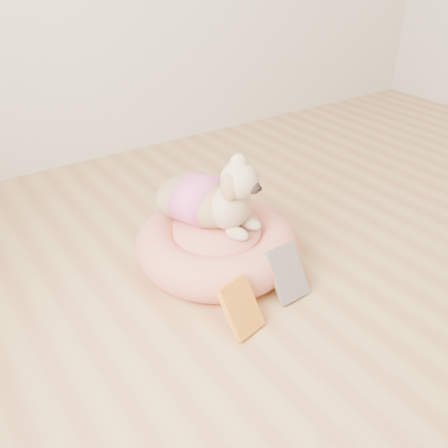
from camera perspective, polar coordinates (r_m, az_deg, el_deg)
pet_bed at (r=2.04m, az=-0.79°, el=-2.29°), size 0.67×0.67×0.17m
dog at (r=1.93m, az=-1.50°, el=4.40°), size 0.46×0.54×0.33m
book_yellow at (r=1.71m, az=1.93°, el=-9.49°), size 0.15×0.15×0.18m
book_white at (r=1.87m, az=7.26°, el=-5.59°), size 0.14×0.13×0.19m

